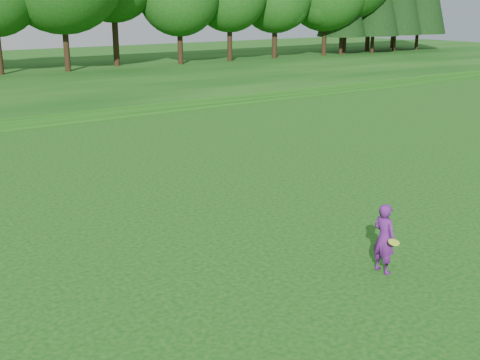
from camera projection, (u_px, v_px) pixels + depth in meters
ground at (313, 263)px, 13.63m from camera, size 140.00×140.00×0.00m
walking_path at (39, 123)px, 29.34m from camera, size 130.00×1.60×0.04m
woman at (384, 238)px, 12.96m from camera, size 0.44×0.79×1.56m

